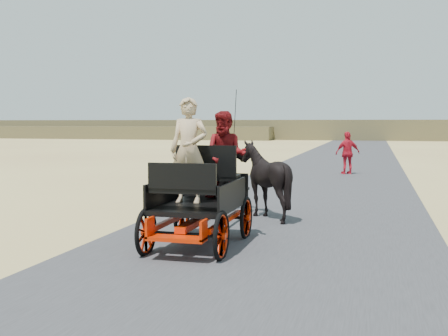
% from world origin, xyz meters
% --- Properties ---
extents(ground, '(140.00, 140.00, 0.00)m').
position_xyz_m(ground, '(0.00, 0.00, 0.00)').
color(ground, tan).
extents(road, '(6.00, 140.00, 0.01)m').
position_xyz_m(road, '(0.00, 0.00, 0.01)').
color(road, '#38383A').
rests_on(road, ground).
extents(ridge_far, '(140.00, 6.00, 2.40)m').
position_xyz_m(ridge_far, '(0.00, 62.00, 1.20)').
color(ridge_far, brown).
rests_on(ridge_far, ground).
extents(ridge_near, '(40.00, 4.00, 1.60)m').
position_xyz_m(ridge_near, '(-30.00, 58.00, 0.80)').
color(ridge_near, brown).
rests_on(ridge_near, ground).
extents(carriage, '(1.30, 2.40, 0.72)m').
position_xyz_m(carriage, '(-1.08, 1.77, 0.36)').
color(carriage, black).
rests_on(carriage, ground).
extents(horse_left, '(0.91, 2.01, 1.70)m').
position_xyz_m(horse_left, '(-1.63, 4.77, 0.85)').
color(horse_left, black).
rests_on(horse_left, ground).
extents(horse_right, '(1.37, 1.54, 1.70)m').
position_xyz_m(horse_right, '(-0.53, 4.77, 0.85)').
color(horse_right, black).
rests_on(horse_right, ground).
extents(driver_man, '(0.66, 0.43, 1.80)m').
position_xyz_m(driver_man, '(-1.28, 1.82, 1.62)').
color(driver_man, tan).
rests_on(driver_man, carriage).
extents(passenger_woman, '(0.77, 0.60, 1.58)m').
position_xyz_m(passenger_woman, '(-0.78, 2.37, 1.51)').
color(passenger_woman, '#660C0F').
rests_on(passenger_woman, carriage).
extents(pedestrian, '(1.09, 0.82, 1.73)m').
position_xyz_m(pedestrian, '(0.71, 15.89, 0.86)').
color(pedestrian, red).
rests_on(pedestrian, ground).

